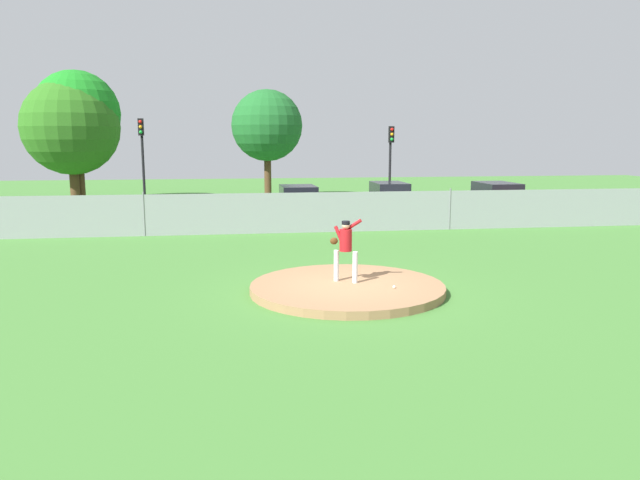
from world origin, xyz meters
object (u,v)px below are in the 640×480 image
object	(u,v)px
baseball	(394,287)
parked_car_red	(496,200)
parked_car_silver	(389,200)
traffic_light_far	(391,152)
pitcher_youth	(345,244)
traffic_light_near	(142,148)
traffic_cone_orange	(120,212)
parked_car_navy	(298,204)

from	to	relation	value
baseball	parked_car_red	size ratio (longest dim) A/B	0.02
parked_car_silver	traffic_light_far	bearing A→B (deg)	74.71
baseball	traffic_light_far	xyz separation A→B (m)	(4.88, 18.98, 2.90)
pitcher_youth	traffic_light_near	distance (m)	20.34
traffic_cone_orange	pitcher_youth	bearing A→B (deg)	-62.31
parked_car_navy	traffic_light_far	xyz separation A→B (m)	(5.69, 4.24, 2.37)
parked_car_red	traffic_cone_orange	bearing A→B (deg)	172.62
pitcher_youth	parked_car_navy	bearing A→B (deg)	88.87
traffic_light_near	traffic_cone_orange	bearing A→B (deg)	-108.61
baseball	parked_car_red	xyz separation A→B (m)	(9.28, 14.61, 0.58)
baseball	traffic_light_far	world-z (taller)	traffic_light_far
traffic_cone_orange	parked_car_silver	bearing A→B (deg)	-7.50
traffic_light_near	traffic_light_far	xyz separation A→B (m)	(13.60, -0.61, -0.24)
pitcher_youth	traffic_light_far	world-z (taller)	traffic_light_far
baseball	traffic_light_near	bearing A→B (deg)	114.01
traffic_cone_orange	traffic_light_near	bearing A→B (deg)	71.39
pitcher_youth	traffic_light_near	bearing A→B (deg)	112.20
parked_car_silver	traffic_cone_orange	world-z (taller)	parked_car_silver
pitcher_youth	baseball	world-z (taller)	pitcher_youth
pitcher_youth	parked_car_red	distance (m)	17.22
parked_car_navy	traffic_light_far	bearing A→B (deg)	36.70
parked_car_navy	parked_car_silver	bearing A→B (deg)	6.59
pitcher_youth	parked_car_red	bearing A→B (deg)	53.02
traffic_cone_orange	traffic_light_far	world-z (taller)	traffic_light_far
parked_car_red	traffic_light_far	bearing A→B (deg)	135.15
parked_car_navy	parked_car_red	distance (m)	10.08
parked_car_silver	traffic_light_near	size ratio (longest dim) A/B	0.89
traffic_light_far	parked_car_navy	bearing A→B (deg)	-143.30
parked_car_silver	traffic_light_far	world-z (taller)	traffic_light_far
parked_car_red	traffic_cone_orange	xyz separation A→B (m)	(-18.85, 2.44, -0.56)
baseball	parked_car_navy	bearing A→B (deg)	93.12
pitcher_youth	parked_car_red	world-z (taller)	pitcher_youth
baseball	traffic_light_near	size ratio (longest dim) A/B	0.01
baseball	traffic_cone_orange	distance (m)	19.55
traffic_light_near	baseball	bearing A→B (deg)	-65.99
parked_car_red	parked_car_navy	bearing A→B (deg)	179.25
parked_car_navy	parked_car_red	world-z (taller)	parked_car_red
traffic_cone_orange	traffic_light_far	distance (m)	14.87
traffic_cone_orange	traffic_light_near	world-z (taller)	traffic_light_near
baseball	parked_car_navy	xyz separation A→B (m)	(-0.80, 14.74, 0.54)
parked_car_silver	traffic_cone_orange	size ratio (longest dim) A/B	8.03
traffic_light_near	parked_car_silver	bearing A→B (deg)	-18.87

